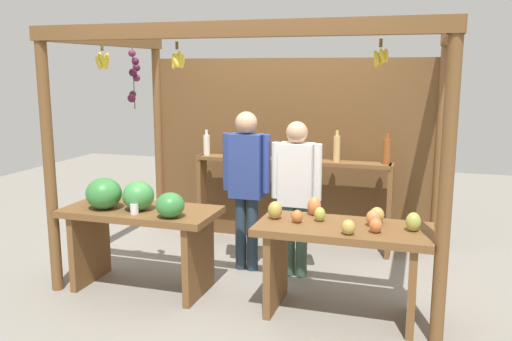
% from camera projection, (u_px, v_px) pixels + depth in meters
% --- Properties ---
extents(ground_plane, '(12.00, 12.00, 0.00)m').
position_uv_depth(ground_plane, '(262.00, 270.00, 5.39)').
color(ground_plane, gray).
rests_on(ground_plane, ground).
extents(market_stall, '(3.39, 2.14, 2.32)m').
position_uv_depth(market_stall, '(275.00, 129.00, 5.59)').
color(market_stall, brown).
rests_on(market_stall, ground).
extents(fruit_counter_left, '(1.37, 0.66, 1.03)m').
position_uv_depth(fruit_counter_left, '(134.00, 216.00, 4.80)').
color(fruit_counter_left, brown).
rests_on(fruit_counter_left, ground).
extents(fruit_counter_right, '(1.37, 0.64, 0.91)m').
position_uv_depth(fruit_counter_right, '(343.00, 247.00, 4.31)').
color(fruit_counter_right, brown).
rests_on(fruit_counter_right, ground).
extents(bottle_shelf_unit, '(2.18, 0.22, 1.34)m').
position_uv_depth(bottle_shelf_unit, '(292.00, 178.00, 5.93)').
color(bottle_shelf_unit, brown).
rests_on(bottle_shelf_unit, ground).
extents(vendor_man, '(0.48, 0.21, 1.57)m').
position_uv_depth(vendor_man, '(246.00, 177.00, 5.24)').
color(vendor_man, '#27394A').
rests_on(vendor_man, ground).
extents(vendor_woman, '(0.48, 0.20, 1.50)m').
position_uv_depth(vendor_woman, '(296.00, 186.00, 5.08)').
color(vendor_woman, '#3A5846').
rests_on(vendor_woman, ground).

